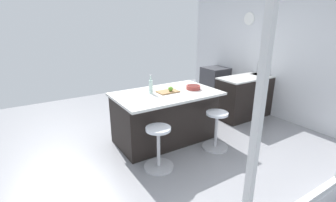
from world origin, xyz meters
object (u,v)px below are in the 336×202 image
cutting_board (168,92)px  water_bottle (151,86)px  stool_middle (159,149)px  fruit_bowl (193,87)px  apple_green (171,89)px  kitchen_island (165,116)px  stool_by_window (216,131)px  oven_range (215,84)px

cutting_board → water_bottle: bearing=-20.3°
water_bottle → cutting_board: bearing=159.7°
stool_middle → fruit_bowl: 1.39m
apple_green → fruit_bowl: (-0.45, 0.06, -0.02)m
apple_green → stool_middle: bearing=46.4°
stool_middle → cutting_board: bearing=-130.7°
kitchen_island → stool_by_window: size_ratio=2.75×
kitchen_island → fruit_bowl: (-0.52, 0.11, 0.48)m
kitchen_island → fruit_bowl: bearing=167.7°
stool_by_window → apple_green: 1.05m
cutting_board → water_bottle: 0.31m
kitchen_island → apple_green: bearing=142.9°
stool_by_window → stool_middle: bearing=0.0°
water_bottle → stool_by_window: bearing=134.8°
oven_range → stool_middle: 3.56m
oven_range → water_bottle: bearing=25.1°
oven_range → fruit_bowl: (1.85, 1.41, 0.50)m
stool_by_window → stool_middle: 1.11m
apple_green → fruit_bowl: 0.45m
oven_range → apple_green: apple_green is taller
cutting_board → oven_range: bearing=-150.4°
stool_by_window → cutting_board: 1.05m
apple_green → water_bottle: water_bottle is taller
water_bottle → fruit_bowl: water_bottle is taller
oven_range → cutting_board: (2.34, 1.33, 0.47)m
stool_by_window → cutting_board: bearing=-53.4°
apple_green → kitchen_island: bearing=-37.1°
fruit_bowl → cutting_board: bearing=-10.0°
oven_range → cutting_board: size_ratio=2.44×
kitchen_island → stool_middle: 0.92m
kitchen_island → fruit_bowl: fruit_bowl is taller
stool_by_window → apple_green: size_ratio=7.66×
oven_range → cutting_board: bearing=29.6°
stool_middle → apple_green: bearing=-133.6°
oven_range → stool_middle: bearing=34.5°
kitchen_island → apple_green: size_ratio=21.04×
oven_range → fruit_bowl: bearing=37.3°
cutting_board → water_bottle: (0.27, -0.10, 0.11)m
oven_range → water_bottle: (2.61, 1.22, 0.58)m
stool_middle → apple_green: apple_green is taller
kitchen_island → apple_green: apple_green is taller
oven_range → stool_by_window: size_ratio=1.36×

